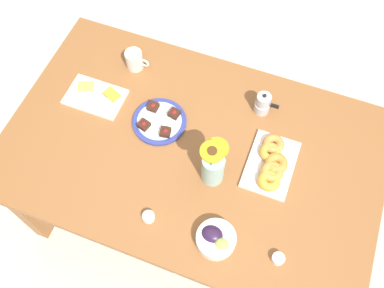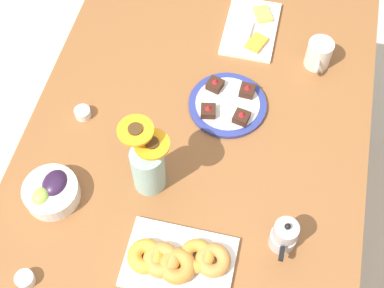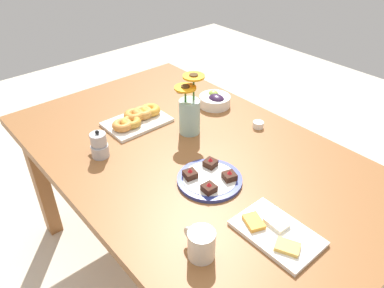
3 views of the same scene
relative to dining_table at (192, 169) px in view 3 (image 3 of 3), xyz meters
name	(u,v)px [view 3 (image 3 of 3)]	position (x,y,z in m)	size (l,w,h in m)	color
ground_plane	(192,269)	(0.00, 0.00, -0.65)	(6.00, 6.00, 0.00)	beige
dining_table	(192,169)	(0.00, 0.00, 0.00)	(1.60, 1.00, 0.74)	brown
coffee_mug	(201,244)	(-0.40, 0.31, 0.13)	(0.11, 0.08, 0.09)	beige
grape_bowl	(215,100)	(0.22, -0.34, 0.12)	(0.15, 0.15, 0.07)	white
cheese_platter	(276,232)	(-0.50, 0.09, 0.09)	(0.26, 0.17, 0.03)	white
croissant_platter	(137,118)	(0.33, 0.04, 0.11)	(0.19, 0.29, 0.05)	white
jam_cup_honey	(258,124)	(-0.05, -0.35, 0.10)	(0.05, 0.05, 0.03)	white
jam_cup_berry	(181,87)	(0.46, -0.32, 0.10)	(0.05, 0.05, 0.03)	white
dessert_plate	(210,179)	(-0.18, 0.07, 0.10)	(0.24, 0.24, 0.05)	navy
flower_vase	(190,113)	(0.12, -0.09, 0.18)	(0.10, 0.13, 0.27)	#99C1B7
moka_pot	(99,145)	(0.22, 0.29, 0.13)	(0.11, 0.07, 0.12)	#B7B7BC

